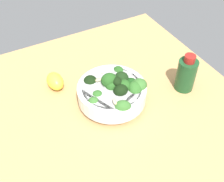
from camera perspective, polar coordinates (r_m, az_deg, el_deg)
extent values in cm
cube|color=tan|center=(77.63, -0.53, -2.67)|extent=(66.55, 66.55, 4.55)
cylinder|color=white|center=(74.62, 0.00, -1.82)|extent=(9.65, 9.65, 1.37)
cylinder|color=white|center=(72.67, 0.00, -0.33)|extent=(17.55, 17.55, 4.11)
cylinder|color=silver|center=(71.52, 0.00, 0.62)|extent=(15.21, 15.21, 0.80)
cylinder|color=#2F662B|center=(74.52, -4.33, 1.13)|extent=(1.51, 1.47, 1.32)
ellipsoid|color=black|center=(73.53, -4.39, 1.96)|extent=(5.08, 4.71, 3.44)
cylinder|color=#4A8F3C|center=(71.11, 1.73, -0.77)|extent=(1.49, 1.59, 1.35)
ellipsoid|color=black|center=(69.99, 1.76, 0.15)|extent=(6.14, 5.53, 5.30)
cylinder|color=#4A8F3C|center=(73.95, 3.87, 0.64)|extent=(1.53, 1.82, 1.66)
ellipsoid|color=#194216|center=(72.87, 3.93, 1.54)|extent=(4.30, 3.64, 3.28)
cylinder|color=#589D47|center=(77.92, 1.28, 3.00)|extent=(1.56, 1.62, 1.99)
ellipsoid|color=#23511C|center=(76.79, 1.30, 3.97)|extent=(3.45, 3.41, 3.27)
cylinder|color=#3C7A32|center=(70.96, -2.94, -1.56)|extent=(1.54, 1.25, 1.48)
ellipsoid|color=#2D6023|center=(70.03, -2.97, -0.82)|extent=(3.79, 3.80, 3.78)
cylinder|color=#589D47|center=(68.43, 2.16, -4.31)|extent=(1.74, 1.93, 1.82)
ellipsoid|color=#386B2B|center=(67.03, 2.20, -3.26)|extent=(4.88, 5.22, 3.97)
cylinder|color=#3C7A32|center=(73.29, 5.29, 0.01)|extent=(1.66, 1.46, 1.57)
ellipsoid|color=#386B2B|center=(72.05, 5.39, 1.04)|extent=(4.89, 5.53, 4.46)
cylinder|color=#3C7A32|center=(69.52, -3.68, -2.89)|extent=(1.43, 1.39, 1.03)
ellipsoid|color=#386B2B|center=(68.60, -3.73, -2.18)|extent=(3.69, 3.61, 3.53)
cylinder|color=#589D47|center=(72.78, -0.20, 1.12)|extent=(2.16, 2.18, 1.75)
ellipsoid|color=#23511C|center=(71.45, -0.21, 2.26)|extent=(4.48, 4.92, 4.50)
cylinder|color=#4A8F3C|center=(71.96, 0.97, 0.97)|extent=(1.25, 1.41, 1.88)
ellipsoid|color=black|center=(70.82, 0.99, 1.95)|extent=(3.47, 3.29, 2.76)
cylinder|color=#3C7A32|center=(72.13, 4.58, -0.41)|extent=(1.82, 1.95, 1.33)
ellipsoid|color=#2D6023|center=(70.95, 4.66, 0.55)|extent=(5.72, 4.95, 4.76)
cylinder|color=#3C7A32|center=(72.35, 2.38, 0.04)|extent=(1.98, 2.02, 1.54)
ellipsoid|color=#23511C|center=(71.12, 2.42, 1.06)|extent=(4.95, 4.96, 4.05)
cylinder|color=#2F662B|center=(72.47, 0.22, 0.23)|extent=(1.49, 1.34, 1.68)
ellipsoid|color=#23511C|center=(71.36, 0.22, 1.15)|extent=(4.30, 4.32, 3.85)
cylinder|color=#4A8F3C|center=(74.34, 1.91, 1.61)|extent=(1.72, 1.72, 1.48)
ellipsoid|color=black|center=(73.20, 1.94, 2.58)|extent=(4.77, 4.85, 3.92)
ellipsoid|color=#DBBC84|center=(66.24, 0.57, -2.09)|extent=(1.88, 1.41, 1.16)
ellipsoid|color=#DBBC84|center=(70.48, 4.45, 1.04)|extent=(2.05, 1.52, 1.36)
ellipsoid|color=#DBBC84|center=(72.50, -2.76, 2.27)|extent=(1.75, 2.06, 0.87)
ellipsoid|color=#DBBC84|center=(73.77, 2.34, 2.76)|extent=(1.97, 1.93, 1.14)
ellipsoid|color=#DBBC84|center=(75.55, -2.06, 3.67)|extent=(1.94, 1.27, 0.98)
ellipsoid|color=yellow|center=(79.22, -11.34, 1.94)|extent=(6.50, 4.62, 4.33)
cylinder|color=#194723|center=(78.55, 14.61, 3.13)|extent=(5.19, 5.19, 9.04)
cylinder|color=maroon|center=(75.18, 15.35, 6.26)|extent=(2.88, 2.88, 1.91)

